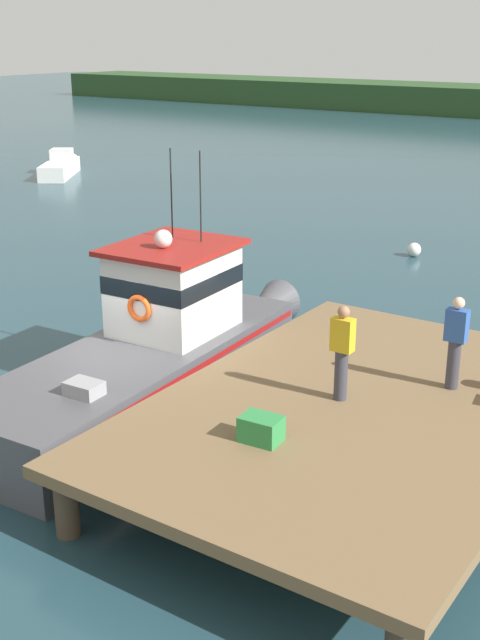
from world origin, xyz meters
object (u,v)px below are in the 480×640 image
crate_stack_mid_dock (261,429)px  mooring_buoy_channel_marker (414,250)px  main_fishing_boat (157,349)px  deckhand_by_the_boat (342,351)px  deckhand_further_back (455,341)px  moored_boat_far_right (61,166)px

crate_stack_mid_dock → mooring_buoy_channel_marker: crate_stack_mid_dock is taller
main_fishing_boat → crate_stack_mid_dock: main_fishing_boat is taller
deckhand_by_the_boat → mooring_buoy_channel_marker: deckhand_by_the_boat is taller
deckhand_by_the_boat → deckhand_further_back: bearing=47.1°
moored_boat_far_right → mooring_buoy_channel_marker: size_ratio=10.51×
crate_stack_mid_dock → main_fishing_boat: bearing=149.1°
crate_stack_mid_dock → deckhand_further_back: deckhand_further_back is taller
moored_boat_far_right → mooring_buoy_channel_marker: moored_boat_far_right is taller
deckhand_further_back → crate_stack_mid_dock: bearing=-115.6°
main_fishing_boat → moored_boat_far_right: 27.86m
moored_boat_far_right → deckhand_further_back: bearing=-32.2°
main_fishing_boat → moored_boat_far_right: (-21.25, 18.01, -0.56)m
crate_stack_mid_dock → deckhand_by_the_boat: deckhand_by_the_boat is taller
main_fishing_boat → mooring_buoy_channel_marker: (0.00, 13.09, -0.78)m
crate_stack_mid_dock → deckhand_by_the_boat: (0.29, 1.99, 0.66)m
deckhand_further_back → mooring_buoy_channel_marker: size_ratio=3.58×
crate_stack_mid_dock → moored_boat_far_right: 32.50m
main_fishing_boat → crate_stack_mid_dock: 4.70m
deckhand_further_back → mooring_buoy_channel_marker: bearing=115.2°
crate_stack_mid_dock → moored_boat_far_right: size_ratio=0.13×
crate_stack_mid_dock → moored_boat_far_right: crate_stack_mid_dock is taller
crate_stack_mid_dock → mooring_buoy_channel_marker: (-4.01, 15.50, -1.17)m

